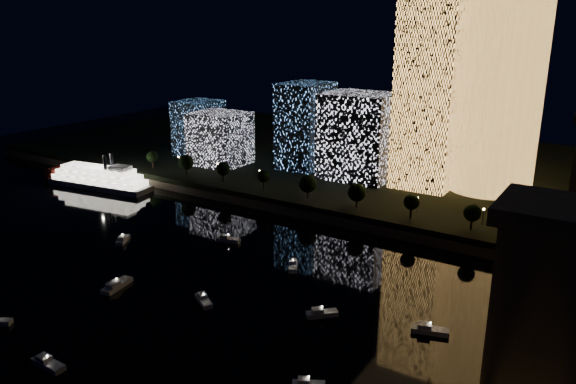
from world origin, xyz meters
name	(u,v)px	position (x,y,z in m)	size (l,w,h in m)	color
ground	(221,345)	(0.00, 0.00, 0.00)	(520.00, 520.00, 0.00)	black
far_bank	(447,173)	(0.00, 160.00, 2.50)	(420.00, 160.00, 5.00)	black
seawall	(375,227)	(0.00, 82.00, 1.50)	(420.00, 6.00, 3.00)	#6B5E4C
tower_cylindrical	(499,85)	(23.14, 137.19, 45.24)	(34.00, 34.00, 80.23)	#FCAF50
tower_rectangular	(430,96)	(0.47, 127.46, 40.42)	(22.27, 22.27, 70.84)	#FCAF50
midrise_blocks	(290,132)	(-59.91, 122.49, 20.99)	(107.70, 39.41, 37.22)	white
truss_bridge	(554,367)	(65.00, 3.72, 16.25)	(13.00, 266.00, 50.00)	navy
riverboat	(95,178)	(-122.23, 66.08, 3.98)	(52.43, 17.59, 15.51)	silver
motorboats	(217,314)	(-8.31, 8.98, 0.81)	(123.36, 79.03, 2.78)	silver
esplanade_trees	(304,183)	(-31.50, 88.00, 10.47)	(165.31, 6.77, 8.88)	black
street_lamps	(307,182)	(-34.00, 94.00, 9.02)	(132.70, 0.70, 5.65)	black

